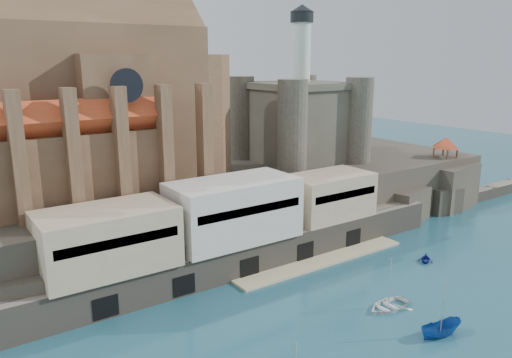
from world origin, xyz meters
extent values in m
plane|color=#1A4858|center=(0.00, 0.00, 0.00)|extent=(300.00, 300.00, 0.00)
cube|color=#2C2721|center=(0.00, 40.00, 5.00)|extent=(100.00, 34.00, 10.00)
cube|color=#2C2721|center=(-38.00, 23.50, 3.00)|extent=(9.00, 5.00, 6.00)
cube|color=#2C2721|center=(-22.00, 23.50, 3.00)|extent=(9.00, 5.00, 6.00)
cube|color=#2C2721|center=(-5.00, 23.50, 3.00)|extent=(9.00, 5.00, 6.00)
cube|color=#2C2721|center=(12.00, 23.50, 3.00)|extent=(9.00, 5.00, 6.00)
cube|color=#2C2721|center=(28.00, 23.50, 3.00)|extent=(9.00, 5.00, 6.00)
cube|color=#6B6355|center=(-8.00, 22.50, 2.25)|extent=(70.00, 6.00, 4.50)
cube|color=tan|center=(2.00, 18.00, 0.15)|extent=(30.00, 4.00, 0.40)
cube|color=black|center=(-30.00, 19.60, 1.60)|extent=(3.00, 0.40, 2.60)
cube|color=black|center=(-20.00, 19.60, 1.60)|extent=(3.00, 0.40, 2.60)
cube|color=black|center=(-10.00, 19.60, 1.60)|extent=(3.00, 0.40, 2.60)
cube|color=black|center=(0.00, 19.60, 1.60)|extent=(3.00, 0.40, 2.60)
cube|color=black|center=(10.00, 19.60, 1.60)|extent=(3.00, 0.40, 2.60)
cube|color=tan|center=(-28.00, 23.50, 8.25)|extent=(16.00, 9.00, 7.50)
cube|color=beige|center=(-10.00, 23.50, 8.75)|extent=(18.00, 9.00, 8.50)
cube|color=tan|center=(8.00, 23.50, 8.00)|extent=(14.00, 8.00, 7.00)
cube|color=brown|center=(-26.00, 42.00, 22.00)|extent=(38.00, 14.00, 24.00)
cube|color=brown|center=(-26.00, 42.00, 34.00)|extent=(38.00, 13.01, 13.01)
cylinder|color=brown|center=(-7.00, 42.00, 20.00)|extent=(14.00, 14.00, 20.00)
cube|color=brown|center=(-22.00, 42.00, 20.00)|extent=(10.00, 20.00, 20.00)
cube|color=brown|center=(-30.00, 32.50, 15.00)|extent=(28.00, 5.00, 10.00)
cube|color=brown|center=(-30.00, 51.50, 15.00)|extent=(28.00, 5.00, 10.00)
cube|color=#BB4120|center=(-30.00, 32.50, 21.60)|extent=(28.00, 5.66, 5.66)
cube|color=#BB4120|center=(-30.00, 51.50, 21.60)|extent=(28.00, 5.66, 5.66)
cylinder|color=black|center=(-22.00, 29.95, 26.00)|extent=(4.40, 0.30, 4.40)
cube|color=brown|center=(-35.80, 29.50, 18.00)|extent=(1.60, 2.20, 16.00)
cube|color=brown|center=(-29.60, 29.50, 18.00)|extent=(1.60, 2.20, 16.00)
cube|color=brown|center=(-23.40, 29.50, 18.00)|extent=(1.60, 2.20, 16.00)
cube|color=brown|center=(-17.20, 29.50, 18.00)|extent=(1.60, 2.20, 16.00)
cube|color=brown|center=(-11.00, 29.50, 18.00)|extent=(1.60, 2.20, 16.00)
cube|color=#403D32|center=(16.00, 41.00, 17.00)|extent=(16.00, 16.00, 14.00)
cube|color=#403D32|center=(16.00, 41.00, 24.40)|extent=(17.00, 17.00, 1.20)
cylinder|color=#403D32|center=(8.00, 33.00, 18.00)|extent=(5.20, 5.20, 16.00)
cylinder|color=#403D32|center=(24.00, 33.00, 18.00)|extent=(5.20, 5.20, 16.00)
cylinder|color=#403D32|center=(8.00, 49.00, 18.00)|extent=(5.20, 5.20, 16.00)
cylinder|color=#403D32|center=(24.00, 49.00, 18.00)|extent=(5.20, 5.20, 16.00)
cylinder|color=silver|center=(18.00, 43.00, 30.00)|extent=(3.60, 3.60, 12.00)
cylinder|color=black|center=(18.00, 43.00, 37.00)|extent=(4.40, 4.40, 2.00)
cone|color=black|center=(18.00, 43.00, 38.60)|extent=(4.60, 4.60, 1.40)
cube|color=#2C2721|center=(42.00, 26.00, 4.35)|extent=(12.00, 10.00, 8.70)
cube|color=#2C2721|center=(38.00, 23.00, 2.50)|extent=(6.00, 5.00, 5.00)
cube|color=#2C2721|center=(47.00, 28.00, 3.00)|extent=(5.00, 4.00, 6.00)
cube|color=brown|center=(42.00, 26.00, 8.85)|extent=(4.20, 4.20, 0.30)
cylinder|color=brown|center=(40.40, 24.40, 10.30)|extent=(0.36, 0.36, 3.20)
cylinder|color=brown|center=(43.60, 24.40, 10.30)|extent=(0.36, 0.36, 3.20)
cylinder|color=brown|center=(40.40, 27.60, 10.30)|extent=(0.36, 0.36, 3.20)
cylinder|color=brown|center=(43.60, 27.60, 10.30)|extent=(0.36, 0.36, 3.20)
pyramid|color=#BB4120|center=(42.00, 26.00, 13.00)|extent=(6.40, 6.40, 2.20)
cube|color=#6B6355|center=(66.00, 24.00, 0.00)|extent=(40.00, 3.00, 2.40)
imported|color=#114296|center=(-1.24, -4.62, 0.00)|extent=(2.37, 2.33, 5.22)
imported|color=white|center=(-1.05, 2.77, 0.00)|extent=(1.25, 4.31, 6.03)
imported|color=navy|center=(14.61, 9.19, 0.00)|extent=(2.83, 3.09, 3.06)
camera|label=1|loc=(-45.59, -33.17, 29.43)|focal=35.00mm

